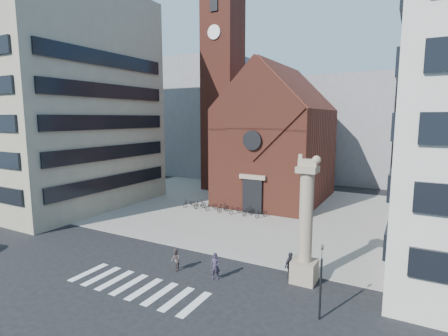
{
  "coord_description": "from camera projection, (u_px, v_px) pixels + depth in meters",
  "views": [
    {
      "loc": [
        15.93,
        -19.2,
        11.03
      ],
      "look_at": [
        1.1,
        8.0,
        6.54
      ],
      "focal_mm": 28.0,
      "sensor_mm": 36.0,
      "label": 1
    }
  ],
  "objects": [
    {
      "name": "ground",
      "position": [
        159.0,
        268.0,
        25.81
      ],
      "size": [
        120.0,
        120.0,
        0.0
      ],
      "primitive_type": "plane",
      "color": "black",
      "rests_on": "ground"
    },
    {
      "name": "piazza",
      "position": [
        259.0,
        209.0,
        42.32
      ],
      "size": [
        46.0,
        30.0,
        0.05
      ],
      "primitive_type": "cube",
      "color": "#9C958E",
      "rests_on": "ground"
    },
    {
      "name": "zebra_crossing",
      "position": [
        137.0,
        287.0,
        22.94
      ],
      "size": [
        10.2,
        3.2,
        0.01
      ],
      "primitive_type": null,
      "color": "white",
      "rests_on": "ground"
    },
    {
      "name": "church",
      "position": [
        278.0,
        141.0,
        46.42
      ],
      "size": [
        12.0,
        16.65,
        18.0
      ],
      "color": "maroon",
      "rests_on": "ground"
    },
    {
      "name": "campanile",
      "position": [
        223.0,
        86.0,
        52.62
      ],
      "size": [
        5.5,
        5.5,
        31.2
      ],
      "color": "maroon",
      "rests_on": "ground"
    },
    {
      "name": "building_left",
      "position": [
        57.0,
        102.0,
        44.0
      ],
      "size": [
        18.0,
        20.0,
        26.0
      ],
      "primitive_type": "cube",
      "color": "gray",
      "rests_on": "ground"
    },
    {
      "name": "bg_block_left",
      "position": [
        208.0,
        118.0,
        68.46
      ],
      "size": [
        16.0,
        14.0,
        22.0
      ],
      "primitive_type": "cube",
      "color": "gray",
      "rests_on": "ground"
    },
    {
      "name": "bg_block_mid",
      "position": [
        350.0,
        129.0,
        60.78
      ],
      "size": [
        14.0,
        12.0,
        18.0
      ],
      "primitive_type": "cube",
      "color": "gray",
      "rests_on": "ground"
    },
    {
      "name": "lion_column",
      "position": [
        306.0,
        233.0,
        23.18
      ],
      "size": [
        1.63,
        1.6,
        8.68
      ],
      "color": "tan",
      "rests_on": "ground"
    },
    {
      "name": "traffic_light",
      "position": [
        321.0,
        280.0,
        18.93
      ],
      "size": [
        0.13,
        0.16,
        4.3
      ],
      "color": "black",
      "rests_on": "ground"
    },
    {
      "name": "pedestrian_0",
      "position": [
        215.0,
        266.0,
        23.88
      ],
      "size": [
        0.81,
        0.7,
        1.88
      ],
      "primitive_type": "imported",
      "rotation": [
        0.0,
        0.0,
        0.44
      ],
      "color": "#2E2838",
      "rests_on": "ground"
    },
    {
      "name": "pedestrian_1",
      "position": [
        176.0,
        260.0,
        25.26
      ],
      "size": [
        1.0,
        0.97,
        1.62
      ],
      "primitive_type": "imported",
      "rotation": [
        0.0,
        0.0,
        -0.7
      ],
      "color": "#504240",
      "rests_on": "ground"
    },
    {
      "name": "pedestrian_2",
      "position": [
        290.0,
        265.0,
        24.02
      ],
      "size": [
        0.75,
        1.18,
        1.87
      ],
      "primitive_type": "imported",
      "rotation": [
        0.0,
        0.0,
        1.28
      ],
      "color": "#24242B",
      "rests_on": "ground"
    },
    {
      "name": "scooter_0",
      "position": [
        189.0,
        203.0,
        43.19
      ],
      "size": [
        1.3,
        1.91,
        0.95
      ],
      "primitive_type": "imported",
      "rotation": [
        0.0,
        0.0,
        -0.41
      ],
      "color": "black",
      "rests_on": "piazza"
    },
    {
      "name": "scooter_1",
      "position": [
        200.0,
        204.0,
        42.42
      ],
      "size": [
        1.15,
        1.81,
        1.06
      ],
      "primitive_type": "imported",
      "rotation": [
        0.0,
        0.0,
        -0.41
      ],
      "color": "black",
      "rests_on": "piazza"
    },
    {
      "name": "scooter_2",
      "position": [
        212.0,
        206.0,
        41.67
      ],
      "size": [
        1.3,
        1.91,
        0.95
      ],
      "primitive_type": "imported",
      "rotation": [
        0.0,
        0.0,
        -0.41
      ],
      "color": "black",
      "rests_on": "piazza"
    },
    {
      "name": "scooter_3",
      "position": [
        223.0,
        207.0,
        40.9
      ],
      "size": [
        1.15,
        1.81,
        1.06
      ],
      "primitive_type": "imported",
      "rotation": [
        0.0,
        0.0,
        -0.41
      ],
      "color": "black",
      "rests_on": "piazza"
    },
    {
      "name": "scooter_4",
      "position": [
        235.0,
        210.0,
        40.15
      ],
      "size": [
        1.3,
        1.91,
        0.95
      ],
      "primitive_type": "imported",
      "rotation": [
        0.0,
        0.0,
        -0.41
      ],
      "color": "black",
      "rests_on": "piazza"
    },
    {
      "name": "scooter_5",
      "position": [
        248.0,
        211.0,
        39.38
      ],
      "size": [
        1.15,
        1.81,
        1.06
      ],
      "primitive_type": "imported",
      "rotation": [
        0.0,
        0.0,
        -0.41
      ],
      "color": "black",
      "rests_on": "piazza"
    },
    {
      "name": "scooter_6",
      "position": [
        261.0,
        213.0,
        38.63
      ],
      "size": [
        1.3,
        1.91,
        0.95
      ],
      "primitive_type": "imported",
      "rotation": [
        0.0,
        0.0,
        -0.41
      ],
      "color": "black",
      "rests_on": "piazza"
    }
  ]
}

